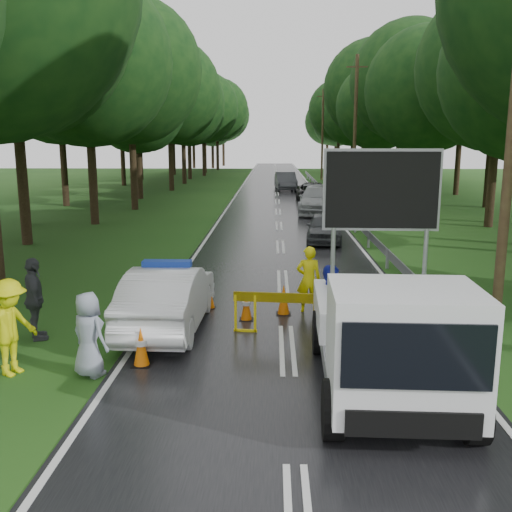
{
  "coord_description": "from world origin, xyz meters",
  "views": [
    {
      "loc": [
        -0.33,
        -11.66,
        4.43
      ],
      "look_at": [
        -0.79,
        3.71,
        1.3
      ],
      "focal_mm": 40.0,
      "sensor_mm": 36.0,
      "label": 1
    }
  ],
  "objects_px": {
    "queue_car_second": "(318,200)",
    "officer": "(309,279)",
    "barrier": "(285,303)",
    "work_truck": "(388,334)",
    "queue_car_third": "(313,192)",
    "queue_car_fourth": "(286,181)",
    "civilian": "(332,304)",
    "police_sedan": "(168,298)",
    "queue_car_first": "(324,228)"
  },
  "relations": [
    {
      "from": "queue_car_third",
      "to": "queue_car_fourth",
      "type": "height_order",
      "value": "queue_car_fourth"
    },
    {
      "from": "work_truck",
      "to": "queue_car_first",
      "type": "bearing_deg",
      "value": 90.57
    },
    {
      "from": "officer",
      "to": "police_sedan",
      "type": "bearing_deg",
      "value": 21.93
    },
    {
      "from": "barrier",
      "to": "officer",
      "type": "xyz_separation_m",
      "value": [
        0.65,
        1.75,
        0.13
      ]
    },
    {
      "from": "officer",
      "to": "queue_car_first",
      "type": "bearing_deg",
      "value": -98.3
    },
    {
      "from": "police_sedan",
      "to": "queue_car_first",
      "type": "relative_size",
      "value": 1.24
    },
    {
      "from": "barrier",
      "to": "officer",
      "type": "bearing_deg",
      "value": 74.61
    },
    {
      "from": "queue_car_second",
      "to": "queue_car_third",
      "type": "bearing_deg",
      "value": 93.08
    },
    {
      "from": "work_truck",
      "to": "queue_car_fourth",
      "type": "bearing_deg",
      "value": 92.78
    },
    {
      "from": "queue_car_fourth",
      "to": "police_sedan",
      "type": "bearing_deg",
      "value": -99.41
    },
    {
      "from": "work_truck",
      "to": "barrier",
      "type": "bearing_deg",
      "value": 119.48
    },
    {
      "from": "work_truck",
      "to": "queue_car_second",
      "type": "relative_size",
      "value": 0.95
    },
    {
      "from": "civilian",
      "to": "queue_car_first",
      "type": "xyz_separation_m",
      "value": [
        0.97,
        12.84,
        -0.24
      ]
    },
    {
      "from": "barrier",
      "to": "queue_car_third",
      "type": "distance_m",
      "value": 29.03
    },
    {
      "from": "work_truck",
      "to": "queue_car_second",
      "type": "distance_m",
      "value": 25.65
    },
    {
      "from": "civilian",
      "to": "queue_car_second",
      "type": "distance_m",
      "value": 22.94
    },
    {
      "from": "officer",
      "to": "queue_car_second",
      "type": "height_order",
      "value": "officer"
    },
    {
      "from": "civilian",
      "to": "queue_car_fourth",
      "type": "height_order",
      "value": "civilian"
    },
    {
      "from": "police_sedan",
      "to": "queue_car_fourth",
      "type": "relative_size",
      "value": 0.94
    },
    {
      "from": "police_sedan",
      "to": "work_truck",
      "type": "height_order",
      "value": "work_truck"
    },
    {
      "from": "queue_car_third",
      "to": "queue_car_second",
      "type": "bearing_deg",
      "value": -91.86
    },
    {
      "from": "officer",
      "to": "queue_car_second",
      "type": "bearing_deg",
      "value": -96.08
    },
    {
      "from": "queue_car_second",
      "to": "queue_car_third",
      "type": "distance_m",
      "value": 6.52
    },
    {
      "from": "officer",
      "to": "queue_car_third",
      "type": "distance_m",
      "value": 27.23
    },
    {
      "from": "barrier",
      "to": "work_truck",
      "type": "bearing_deg",
      "value": -57.04
    },
    {
      "from": "queue_car_first",
      "to": "queue_car_second",
      "type": "height_order",
      "value": "queue_car_second"
    },
    {
      "from": "civilian",
      "to": "queue_car_first",
      "type": "distance_m",
      "value": 12.88
    },
    {
      "from": "barrier",
      "to": "queue_car_third",
      "type": "height_order",
      "value": "queue_car_third"
    },
    {
      "from": "work_truck",
      "to": "queue_car_second",
      "type": "height_order",
      "value": "work_truck"
    },
    {
      "from": "barrier",
      "to": "queue_car_third",
      "type": "bearing_deg",
      "value": 89.84
    },
    {
      "from": "work_truck",
      "to": "officer",
      "type": "bearing_deg",
      "value": 103.61
    },
    {
      "from": "police_sedan",
      "to": "barrier",
      "type": "relative_size",
      "value": 1.94
    },
    {
      "from": "work_truck",
      "to": "barrier",
      "type": "relative_size",
      "value": 2.25
    },
    {
      "from": "work_truck",
      "to": "barrier",
      "type": "distance_m",
      "value": 3.69
    },
    {
      "from": "civilian",
      "to": "queue_car_second",
      "type": "height_order",
      "value": "civilian"
    },
    {
      "from": "queue_car_second",
      "to": "officer",
      "type": "bearing_deg",
      "value": -90.29
    },
    {
      "from": "work_truck",
      "to": "queue_car_fourth",
      "type": "distance_m",
      "value": 42.2
    },
    {
      "from": "civilian",
      "to": "queue_car_first",
      "type": "bearing_deg",
      "value": 45.6
    },
    {
      "from": "barrier",
      "to": "queue_car_first",
      "type": "xyz_separation_m",
      "value": [
        1.99,
        12.34,
        -0.11
      ]
    },
    {
      "from": "officer",
      "to": "queue_car_first",
      "type": "relative_size",
      "value": 0.47
    },
    {
      "from": "officer",
      "to": "queue_car_second",
      "type": "distance_m",
      "value": 20.72
    },
    {
      "from": "barrier",
      "to": "queue_car_fourth",
      "type": "xyz_separation_m",
      "value": [
        0.84,
        38.94,
        0.06
      ]
    },
    {
      "from": "police_sedan",
      "to": "queue_car_second",
      "type": "bearing_deg",
      "value": -101.72
    },
    {
      "from": "work_truck",
      "to": "officer",
      "type": "xyz_separation_m",
      "value": [
        -1.06,
        4.99,
        -0.27
      ]
    },
    {
      "from": "civilian",
      "to": "queue_car_second",
      "type": "bearing_deg",
      "value": 46.33
    },
    {
      "from": "officer",
      "to": "queue_car_fourth",
      "type": "xyz_separation_m",
      "value": [
        0.19,
        37.19,
        -0.07
      ]
    },
    {
      "from": "queue_car_third",
      "to": "civilian",
      "type": "bearing_deg",
      "value": -93.39
    },
    {
      "from": "barrier",
      "to": "queue_car_third",
      "type": "xyz_separation_m",
      "value": [
        2.64,
        28.91,
        -0.04
      ]
    },
    {
      "from": "barrier",
      "to": "civilian",
      "type": "height_order",
      "value": "civilian"
    },
    {
      "from": "barrier",
      "to": "queue_car_second",
      "type": "xyz_separation_m",
      "value": [
        2.46,
        22.39,
        0.07
      ]
    }
  ]
}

